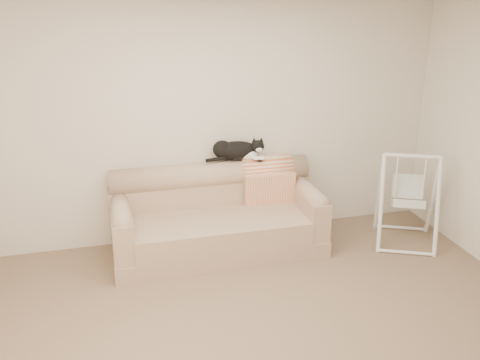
# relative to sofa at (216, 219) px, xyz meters

# --- Properties ---
(ground_plane) EXTENTS (5.00, 5.00, 0.00)m
(ground_plane) POSITION_rel_sofa_xyz_m (0.08, -1.62, -0.35)
(ground_plane) COLOR brown
(ground_plane) RESTS_ON ground
(room_shell) EXTENTS (5.04, 4.04, 2.60)m
(room_shell) POSITION_rel_sofa_xyz_m (0.08, -1.62, 1.18)
(room_shell) COLOR beige
(room_shell) RESTS_ON ground
(sofa) EXTENTS (2.20, 0.93, 0.90)m
(sofa) POSITION_rel_sofa_xyz_m (0.00, 0.00, 0.00)
(sofa) COLOR tan
(sofa) RESTS_ON ground
(remote_a) EXTENTS (0.18, 0.07, 0.03)m
(remote_a) POSITION_rel_sofa_xyz_m (0.31, 0.25, 0.56)
(remote_a) COLOR black
(remote_a) RESTS_ON sofa
(remote_b) EXTENTS (0.16, 0.14, 0.02)m
(remote_b) POSITION_rel_sofa_xyz_m (0.48, 0.21, 0.56)
(remote_b) COLOR black
(remote_b) RESTS_ON sofa
(tuxedo_cat) EXTENTS (0.65, 0.32, 0.25)m
(tuxedo_cat) POSITION_rel_sofa_xyz_m (0.29, 0.25, 0.67)
(tuxedo_cat) COLOR black
(tuxedo_cat) RESTS_ON sofa
(throw_blanket) EXTENTS (0.56, 0.38, 0.58)m
(throw_blanket) POSITION_rel_sofa_xyz_m (0.62, 0.23, 0.37)
(throw_blanket) COLOR #D6643A
(throw_blanket) RESTS_ON sofa
(baby_swing) EXTENTS (0.84, 0.86, 1.03)m
(baby_swing) POSITION_rel_sofa_xyz_m (2.05, -0.36, 0.16)
(baby_swing) COLOR white
(baby_swing) RESTS_ON ground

